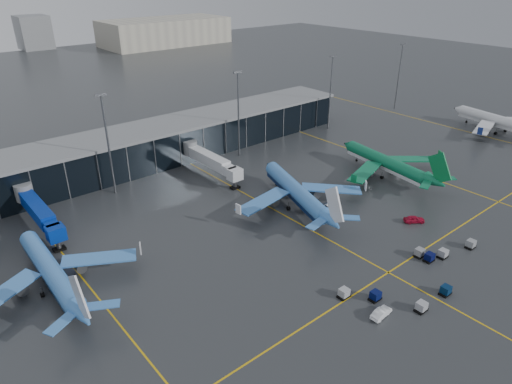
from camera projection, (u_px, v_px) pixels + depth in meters
ground at (295, 257)px, 90.48m from camera, size 600.00×600.00×0.00m
terminal_pier at (144, 147)px, 130.73m from camera, size 142.00×17.00×10.70m
jet_bridges at (39, 211)px, 97.94m from camera, size 94.00×27.50×7.20m
flood_masts at (179, 125)px, 121.62m from camera, size 203.00×0.50×25.50m
distant_hangars at (64, 39)px, 301.09m from camera, size 260.00×71.00×22.00m
taxi_lines at (294, 220)px, 103.51m from camera, size 220.00×120.00×0.02m
airliner_arkefly at (48, 260)px, 79.82m from camera, size 32.18×36.55×11.13m
airliner_klm_near at (296, 182)px, 107.88m from camera, size 44.59×47.58×11.92m
airliner_aer_lingus at (386, 155)px, 123.94m from camera, size 38.69×42.53×11.63m
airliner_ba at (499, 115)px, 156.58m from camera, size 41.45×45.44×12.32m
baggage_carts at (420, 273)px, 84.56m from camera, size 34.25×12.43×1.70m
mobile_airstair at (322, 213)px, 105.04m from camera, size 3.32×3.82×3.45m
service_van_red at (414, 219)px, 102.45m from camera, size 4.78×4.23×1.56m
service_van_white at (381, 313)px, 74.82m from camera, size 4.53×1.86×1.46m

